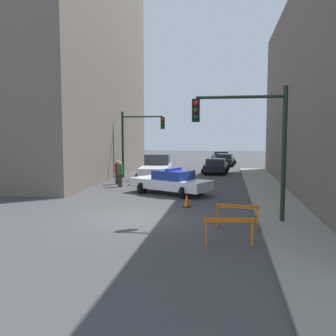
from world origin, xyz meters
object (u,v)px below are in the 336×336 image
(parked_car_far, at_px, (221,157))
(police_car, at_px, (171,182))
(traffic_light_near, at_px, (253,133))
(parked_car_near, at_px, (216,166))
(traffic_light_far, at_px, (136,135))
(pedestrian_corner, at_px, (117,172))
(barrier_mid, at_px, (237,212))
(parked_car_mid, at_px, (225,160))
(traffic_cone, at_px, (187,200))
(white_truck, at_px, (156,168))
(barrier_front, at_px, (229,227))
(pedestrian_crossing, at_px, (120,174))

(parked_car_far, bearing_deg, police_car, -101.48)
(traffic_light_near, xyz_separation_m, parked_car_near, (-1.96, 18.08, -2.86))
(traffic_light_far, height_order, pedestrian_corner, traffic_light_far)
(barrier_mid, bearing_deg, parked_car_mid, 91.39)
(parked_car_far, bearing_deg, traffic_light_near, -92.73)
(parked_car_far, relative_size, traffic_cone, 6.81)
(parked_car_mid, distance_m, barrier_mid, 26.66)
(white_truck, xyz_separation_m, parked_car_near, (4.32, 5.22, -0.23))
(police_car, relative_size, parked_car_far, 1.13)
(traffic_light_far, relative_size, police_car, 1.03)
(white_truck, height_order, parked_car_far, white_truck)
(traffic_light_far, xyz_separation_m, parked_car_far, (6.26, 17.46, -2.72))
(traffic_light_near, height_order, barrier_mid, traffic_light_near)
(parked_car_far, bearing_deg, white_truck, -109.83)
(parked_car_far, xyz_separation_m, pedestrian_corner, (-6.70, -21.20, 0.19))
(parked_car_near, xyz_separation_m, traffic_cone, (-0.91, -15.30, -0.36))
(parked_car_near, bearing_deg, parked_car_far, 92.19)
(white_truck, relative_size, parked_car_near, 1.26)
(traffic_light_far, bearing_deg, barrier_front, -67.12)
(traffic_cone, bearing_deg, parked_car_mid, 85.90)
(barrier_front, relative_size, traffic_cone, 2.43)
(white_truck, xyz_separation_m, parked_car_mid, (5.04, 12.80, -0.23))
(white_truck, height_order, barrier_mid, white_truck)
(police_car, xyz_separation_m, parked_car_mid, (2.92, 19.28, -0.05))
(traffic_light_near, xyz_separation_m, traffic_light_far, (-8.03, 13.69, -0.13))
(parked_car_mid, bearing_deg, traffic_light_far, -114.49)
(parked_car_near, relative_size, barrier_front, 2.76)
(pedestrian_corner, bearing_deg, police_car, 88.15)
(traffic_light_far, xyz_separation_m, white_truck, (1.76, -0.83, -2.49))
(traffic_cone, bearing_deg, pedestrian_corner, 127.93)
(parked_car_near, relative_size, pedestrian_corner, 2.64)
(parked_car_mid, height_order, barrier_mid, parked_car_mid)
(traffic_light_near, relative_size, barrier_mid, 3.26)
(pedestrian_crossing, xyz_separation_m, pedestrian_corner, (-0.54, 1.17, 0.00))
(traffic_cone, bearing_deg, barrier_front, -71.74)
(police_car, bearing_deg, barrier_front, -134.00)
(pedestrian_crossing, relative_size, pedestrian_corner, 1.00)
(pedestrian_crossing, height_order, barrier_front, pedestrian_crossing)
(white_truck, xyz_separation_m, barrier_mid, (5.69, -13.86, -0.29))
(parked_car_far, bearing_deg, parked_car_mid, -90.40)
(traffic_light_far, xyz_separation_m, traffic_cone, (5.16, -10.92, -3.08))
(traffic_light_far, relative_size, barrier_front, 3.27)
(pedestrian_crossing, bearing_deg, pedestrian_corner, -73.90)
(parked_car_mid, bearing_deg, barrier_front, -84.20)
(parked_car_mid, xyz_separation_m, barrier_mid, (0.65, -26.65, -0.06))
(police_car, relative_size, pedestrian_crossing, 3.03)
(traffic_light_far, bearing_deg, parked_car_near, 35.85)
(parked_car_near, xyz_separation_m, pedestrian_crossing, (-5.97, -9.29, 0.19))
(barrier_mid, bearing_deg, white_truck, 112.33)
(traffic_light_far, xyz_separation_m, pedestrian_corner, (-0.43, -3.74, -2.54))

